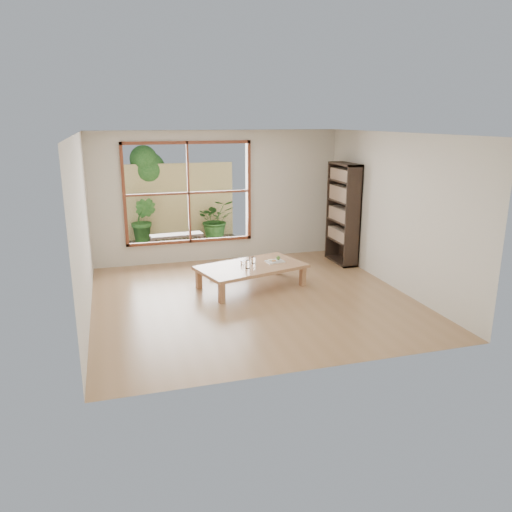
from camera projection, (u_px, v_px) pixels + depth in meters
The scene contains 15 objects.
ground at pixel (252, 298), 8.09m from camera, with size 5.00×5.00×0.00m, color #A27951.
low_table at pixel (251, 268), 8.54m from camera, with size 1.98×1.45×0.39m.
floor_cushion at pixel (223, 273), 9.28m from camera, with size 0.54×0.54×0.08m, color beige.
bookshelf at pixel (343, 214), 9.88m from camera, with size 0.32×0.89×1.99m, color #2F201A.
glass_tall at pixel (247, 264), 8.33m from camera, with size 0.08×0.08×0.15m, color silver.
glass_mid at pixel (253, 260), 8.64m from camera, with size 0.08×0.08×0.11m, color silver.
glass_short at pixel (250, 260), 8.68m from camera, with size 0.06×0.06×0.08m, color silver.
glass_small at pixel (242, 263), 8.56m from camera, with size 0.06×0.06×0.07m, color silver.
food_tray at pixel (276, 260), 8.74m from camera, with size 0.33×0.26×0.09m.
deck at pixel (183, 248), 11.22m from camera, with size 2.80×2.00×0.05m, color #3B312A.
garden_bench at pixel (177, 237), 10.88m from camera, with size 1.15×0.41×0.36m.
bamboo_fence at pixel (175, 201), 11.91m from camera, with size 2.80×0.06×1.80m, color #DDBD71.
shrub_right at pixel (216, 219), 11.85m from camera, with size 0.86×0.74×0.95m, color #386826.
shrub_left at pixel (144, 220), 11.47m from camera, with size 0.58×0.47×1.06m, color #386826.
garden_tree at pixel (144, 170), 11.81m from camera, with size 1.04×0.85×2.22m.
Camera 1 is at (-2.09, -7.33, 2.81)m, focal length 35.00 mm.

